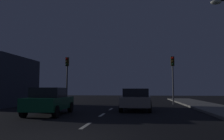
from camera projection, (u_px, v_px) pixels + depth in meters
ground_plane at (104, 114)px, 13.22m from camera, size 80.00×80.00×0.00m
lane_stripe_second at (86, 126)px, 8.88m from camera, size 0.16×1.60×0.01m
lane_stripe_third at (102, 115)px, 12.63m from camera, size 0.16×1.60×0.01m
lane_stripe_fourth at (111, 109)px, 16.39m from camera, size 0.16×1.60×0.01m
traffic_signal_left at (67, 71)px, 22.83m from camera, size 0.32×0.38×4.71m
traffic_signal_right at (173, 71)px, 21.50m from camera, size 0.32×0.38×4.59m
car_stopped_ahead at (136, 99)px, 15.34m from camera, size 2.13×4.04×1.49m
car_adjacent_lane at (49, 101)px, 12.76m from camera, size 2.07×4.04×1.54m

